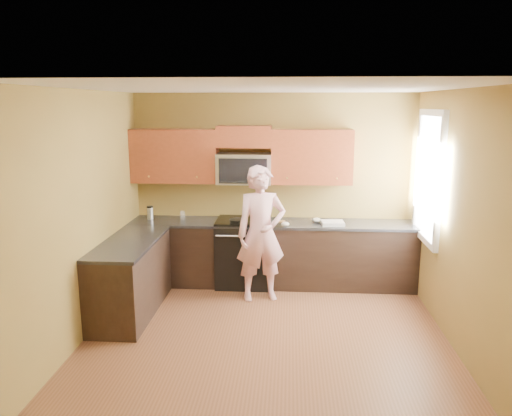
# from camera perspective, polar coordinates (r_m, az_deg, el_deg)

# --- Properties ---
(floor) EXTENTS (4.00, 4.00, 0.00)m
(floor) POSITION_cam_1_polar(r_m,az_deg,el_deg) (5.62, 1.16, -14.92)
(floor) COLOR brown
(floor) RESTS_ON ground
(ceiling) EXTENTS (4.00, 4.00, 0.00)m
(ceiling) POSITION_cam_1_polar(r_m,az_deg,el_deg) (5.01, 1.29, 13.79)
(ceiling) COLOR white
(ceiling) RESTS_ON ground
(wall_back) EXTENTS (4.00, 0.00, 4.00)m
(wall_back) POSITION_cam_1_polar(r_m,az_deg,el_deg) (7.11, 2.00, 2.33)
(wall_back) COLOR brown
(wall_back) RESTS_ON ground
(wall_front) EXTENTS (4.00, 0.00, 4.00)m
(wall_front) POSITION_cam_1_polar(r_m,az_deg,el_deg) (3.24, -0.51, -9.61)
(wall_front) COLOR brown
(wall_front) RESTS_ON ground
(wall_left) EXTENTS (0.00, 4.00, 4.00)m
(wall_left) POSITION_cam_1_polar(r_m,az_deg,el_deg) (5.61, -19.65, -0.99)
(wall_left) COLOR brown
(wall_left) RESTS_ON ground
(wall_right) EXTENTS (0.00, 4.00, 4.00)m
(wall_right) POSITION_cam_1_polar(r_m,az_deg,el_deg) (5.44, 22.79, -1.63)
(wall_right) COLOR brown
(wall_right) RESTS_ON ground
(cabinet_back_run) EXTENTS (4.00, 0.60, 0.88)m
(cabinet_back_run) POSITION_cam_1_polar(r_m,az_deg,el_deg) (7.03, 1.86, -5.42)
(cabinet_back_run) COLOR black
(cabinet_back_run) RESTS_ON floor
(cabinet_left_run) EXTENTS (0.60, 1.60, 0.88)m
(cabinet_left_run) POSITION_cam_1_polar(r_m,az_deg,el_deg) (6.29, -14.36, -7.92)
(cabinet_left_run) COLOR black
(cabinet_left_run) RESTS_ON floor
(countertop_back) EXTENTS (4.00, 0.62, 0.04)m
(countertop_back) POSITION_cam_1_polar(r_m,az_deg,el_deg) (6.90, 1.88, -1.79)
(countertop_back) COLOR black
(countertop_back) RESTS_ON cabinet_back_run
(countertop_left) EXTENTS (0.62, 1.60, 0.04)m
(countertop_left) POSITION_cam_1_polar(r_m,az_deg,el_deg) (6.15, -14.49, -3.89)
(countertop_left) COLOR black
(countertop_left) RESTS_ON cabinet_left_run
(stove) EXTENTS (0.76, 0.65, 0.95)m
(stove) POSITION_cam_1_polar(r_m,az_deg,el_deg) (7.02, -1.42, -5.14)
(stove) COLOR black
(stove) RESTS_ON floor
(microwave) EXTENTS (0.76, 0.40, 0.42)m
(microwave) POSITION_cam_1_polar(r_m,az_deg,el_deg) (6.92, -1.37, 2.91)
(microwave) COLOR silver
(microwave) RESTS_ON wall_back
(upper_cab_left) EXTENTS (1.22, 0.33, 0.75)m
(upper_cab_left) POSITION_cam_1_polar(r_m,az_deg,el_deg) (7.11, -9.32, 3.00)
(upper_cab_left) COLOR brown
(upper_cab_left) RESTS_ON wall_back
(upper_cab_right) EXTENTS (1.12, 0.33, 0.75)m
(upper_cab_right) POSITION_cam_1_polar(r_m,az_deg,el_deg) (6.93, 6.43, 2.85)
(upper_cab_right) COLOR brown
(upper_cab_right) RESTS_ON wall_back
(upper_cab_over_mw) EXTENTS (0.76, 0.33, 0.30)m
(upper_cab_over_mw) POSITION_cam_1_polar(r_m,az_deg,el_deg) (6.88, -1.37, 8.31)
(upper_cab_over_mw) COLOR brown
(upper_cab_over_mw) RESTS_ON wall_back
(window) EXTENTS (0.06, 1.06, 1.66)m
(window) POSITION_cam_1_polar(r_m,az_deg,el_deg) (6.50, 19.51, 3.42)
(window) COLOR white
(window) RESTS_ON wall_right
(woman) EXTENTS (0.74, 0.59, 1.78)m
(woman) POSITION_cam_1_polar(r_m,az_deg,el_deg) (6.38, 0.60, -3.02)
(woman) COLOR #DA6D84
(woman) RESTS_ON floor
(frying_pan) EXTENTS (0.33, 0.46, 0.05)m
(frying_pan) POSITION_cam_1_polar(r_m,az_deg,el_deg) (6.70, -2.08, -1.75)
(frying_pan) COLOR black
(frying_pan) RESTS_ON stove
(butter_tub) EXTENTS (0.14, 0.14, 0.10)m
(butter_tub) POSITION_cam_1_polar(r_m,az_deg,el_deg) (6.69, 0.97, -2.04)
(butter_tub) COLOR gold
(butter_tub) RESTS_ON countertop_back
(toast_slice) EXTENTS (0.14, 0.14, 0.01)m
(toast_slice) POSITION_cam_1_polar(r_m,az_deg,el_deg) (6.89, 2.83, -1.57)
(toast_slice) COLOR #B27F47
(toast_slice) RESTS_ON countertop_back
(napkin_a) EXTENTS (0.12, 0.12, 0.06)m
(napkin_a) POSITION_cam_1_polar(r_m,az_deg,el_deg) (6.65, 3.42, -1.89)
(napkin_a) COLOR silver
(napkin_a) RESTS_ON countertop_back
(napkin_b) EXTENTS (0.15, 0.16, 0.07)m
(napkin_b) POSITION_cam_1_polar(r_m,az_deg,el_deg) (6.90, 7.06, -1.41)
(napkin_b) COLOR silver
(napkin_b) RESTS_ON countertop_back
(dish_towel) EXTENTS (0.32, 0.26, 0.05)m
(dish_towel) POSITION_cam_1_polar(r_m,az_deg,el_deg) (6.79, 8.90, -1.75)
(dish_towel) COLOR silver
(dish_towel) RESTS_ON countertop_back
(travel_mug) EXTENTS (0.10, 0.10, 0.19)m
(travel_mug) POSITION_cam_1_polar(r_m,az_deg,el_deg) (7.22, -12.18, -1.27)
(travel_mug) COLOR silver
(travel_mug) RESTS_ON countertop_back
(glass_c) EXTENTS (0.09, 0.09, 0.12)m
(glass_c) POSITION_cam_1_polar(r_m,az_deg,el_deg) (7.10, -8.54, -0.85)
(glass_c) COLOR silver
(glass_c) RESTS_ON countertop_back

